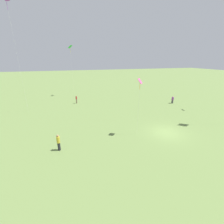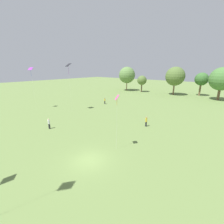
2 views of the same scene
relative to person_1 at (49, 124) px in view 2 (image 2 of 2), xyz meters
name	(u,v)px [view 2 (image 2 of 2)]	position (x,y,z in m)	size (l,w,h in m)	color
ground_plane	(89,160)	(12.60, -1.88, -0.95)	(240.00, 240.00, 0.00)	olive
tree_0	(127,75)	(-16.09, 47.49, 6.22)	(7.43, 7.43, 10.90)	brown
tree_1	(142,80)	(-8.63, 48.37, 4.13)	(4.09, 4.09, 7.16)	brown
tree_2	(175,76)	(5.06, 49.49, 6.28)	(7.25, 7.25, 10.88)	brown
tree_3	(202,79)	(13.41, 54.30, 5.31)	(4.83, 4.83, 8.74)	brown
tree_4	(222,79)	(20.03, 48.53, 6.00)	(7.42, 7.42, 10.69)	brown
person_1	(49,124)	(0.00, 0.00, 0.00)	(0.51, 0.51, 1.89)	#232328
person_3	(105,101)	(-5.28, 20.32, -0.06)	(0.51, 0.51, 1.78)	#232328
person_4	(146,122)	(12.66, 11.97, 0.01)	(0.48, 0.48, 1.89)	#232328
kite_1	(117,100)	(13.48, 2.14, 5.77)	(0.83, 0.82, 7.31)	#E54C99
kite_3	(31,70)	(-15.56, 4.68, 8.93)	(1.33, 1.25, 10.51)	purple
kite_7	(68,66)	(-6.75, 9.56, 9.82)	(1.42, 1.24, 11.40)	black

